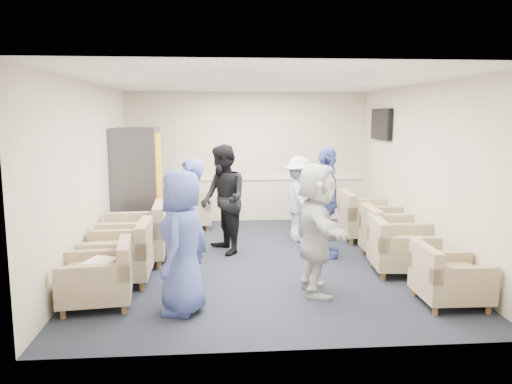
{
  "coord_description": "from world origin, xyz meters",
  "views": [
    {
      "loc": [
        -0.67,
        -7.41,
        2.2
      ],
      "look_at": [
        -0.05,
        0.2,
        1.04
      ],
      "focal_mm": 35.0,
      "sensor_mm": 36.0,
      "label": 1
    }
  ],
  "objects": [
    {
      "name": "floor",
      "position": [
        0.0,
        0.0,
        0.0
      ],
      "size": [
        6.0,
        6.0,
        0.0
      ],
      "primitive_type": "plane",
      "color": "black",
      "rests_on": "ground"
    },
    {
      "name": "ceiling",
      "position": [
        0.0,
        0.0,
        2.7
      ],
      "size": [
        6.0,
        6.0,
        0.0
      ],
      "primitive_type": "plane",
      "rotation": [
        3.14,
        0.0,
        0.0
      ],
      "color": "white",
      "rests_on": "back_wall"
    },
    {
      "name": "back_wall",
      "position": [
        0.0,
        3.0,
        1.35
      ],
      "size": [
        5.0,
        0.02,
        2.7
      ],
      "primitive_type": "cube",
      "color": "beige",
      "rests_on": "floor"
    },
    {
      "name": "front_wall",
      "position": [
        0.0,
        -3.0,
        1.35
      ],
      "size": [
        5.0,
        0.02,
        2.7
      ],
      "primitive_type": "cube",
      "color": "beige",
      "rests_on": "floor"
    },
    {
      "name": "left_wall",
      "position": [
        -2.5,
        0.0,
        1.35
      ],
      "size": [
        0.02,
        6.0,
        2.7
      ],
      "primitive_type": "cube",
      "color": "beige",
      "rests_on": "floor"
    },
    {
      "name": "right_wall",
      "position": [
        2.5,
        0.0,
        1.35
      ],
      "size": [
        0.02,
        6.0,
        2.7
      ],
      "primitive_type": "cube",
      "color": "beige",
      "rests_on": "floor"
    },
    {
      "name": "chair_rail",
      "position": [
        0.0,
        2.98,
        0.9
      ],
      "size": [
        4.98,
        0.04,
        0.06
      ],
      "primitive_type": "cube",
      "color": "white",
      "rests_on": "back_wall"
    },
    {
      "name": "tv",
      "position": [
        2.44,
        1.8,
        2.05
      ],
      "size": [
        0.1,
        1.0,
        0.58
      ],
      "color": "black",
      "rests_on": "right_wall"
    },
    {
      "name": "armchair_left_near",
      "position": [
        -2.02,
        -1.68,
        0.32
      ],
      "size": [
        0.89,
        0.89,
        0.64
      ],
      "rotation": [
        0.0,
        0.0,
        -1.45
      ],
      "color": "#998463",
      "rests_on": "floor"
    },
    {
      "name": "armchair_left_mid",
      "position": [
        -1.93,
        -0.87,
        0.35
      ],
      "size": [
        0.88,
        0.88,
        0.7
      ],
      "rotation": [
        0.0,
        0.0,
        -1.56
      ],
      "color": "#998463",
      "rests_on": "floor"
    },
    {
      "name": "armchair_left_far",
      "position": [
        -1.85,
        0.06,
        0.38
      ],
      "size": [
        1.0,
        1.0,
        0.76
      ],
      "rotation": [
        0.0,
        0.0,
        -1.52
      ],
      "color": "#998463",
      "rests_on": "floor"
    },
    {
      "name": "armchair_right_near",
      "position": [
        2.02,
        -1.98,
        0.3
      ],
      "size": [
        0.77,
        0.77,
        0.61
      ],
      "rotation": [
        0.0,
        0.0,
        1.55
      ],
      "color": "#998463",
      "rests_on": "floor"
    },
    {
      "name": "armchair_right_midnear",
      "position": [
        1.89,
        -0.77,
        0.33
      ],
      "size": [
        0.9,
        0.9,
        0.66
      ],
      "rotation": [
        0.0,
        0.0,
        1.48
      ],
      "color": "#998463",
      "rests_on": "floor"
    },
    {
      "name": "armchair_right_midfar",
      "position": [
        2.0,
        -0.09,
        0.35
      ],
      "size": [
        0.9,
        0.9,
        0.7
      ],
      "rotation": [
        0.0,
        0.0,
        1.54
      ],
      "color": "#998463",
      "rests_on": "floor"
    },
    {
      "name": "armchair_right_far",
      "position": [
        1.98,
        1.15,
        0.37
      ],
      "size": [
        0.97,
        0.97,
        0.74
      ],
      "rotation": [
        0.0,
        0.0,
        1.52
      ],
      "color": "#998463",
      "rests_on": "floor"
    },
    {
      "name": "armchair_corner",
      "position": [
        -1.19,
        2.34,
        0.33
      ],
      "size": [
        0.87,
        0.87,
        0.66
      ],
      "rotation": [
        0.0,
        0.0,
        3.19
      ],
      "color": "#998463",
      "rests_on": "floor"
    },
    {
      "name": "vending_machine",
      "position": [
        -2.09,
        1.7,
        1.0
      ],
      "size": [
        0.81,
        0.95,
        2.0
      ],
      "color": "#48474E",
      "rests_on": "floor"
    },
    {
      "name": "backpack",
      "position": [
        -1.58,
        -0.02,
        0.23
      ],
      "size": [
        0.31,
        0.26,
        0.45
      ],
      "rotation": [
        0.0,
        0.0,
        -0.32
      ],
      "color": "black",
      "rests_on": "floor"
    },
    {
      "name": "pillow",
      "position": [
        -2.03,
        -1.69,
        0.48
      ],
      "size": [
        0.42,
        0.48,
        0.12
      ],
      "primitive_type": "cube",
      "rotation": [
        0.0,
        0.0,
        -1.92
      ],
      "color": "white",
      "rests_on": "armchair_left_near"
    },
    {
      "name": "person_front_left",
      "position": [
        -1.05,
        -1.96,
        0.81
      ],
      "size": [
        0.67,
        0.88,
        1.63
      ],
      "primitive_type": "imported",
      "rotation": [
        0.0,
        0.0,
        -1.78
      ],
      "color": "#4556A7",
      "rests_on": "floor"
    },
    {
      "name": "person_mid_left",
      "position": [
        -1.01,
        -0.97,
        0.83
      ],
      "size": [
        0.42,
        0.62,
        1.66
      ],
      "primitive_type": "imported",
      "rotation": [
        0.0,
        0.0,
        -1.54
      ],
      "color": "#4556A7",
      "rests_on": "floor"
    },
    {
      "name": "person_back_left",
      "position": [
        -0.55,
        0.47,
        0.88
      ],
      "size": [
        0.92,
        1.03,
        1.76
      ],
      "primitive_type": "imported",
      "rotation": [
        0.0,
        0.0,
        -1.22
      ],
      "color": "black",
      "rests_on": "floor"
    },
    {
      "name": "person_back_right",
      "position": [
        0.8,
        1.17,
        0.75
      ],
      "size": [
        0.7,
        1.05,
        1.51
      ],
      "primitive_type": "imported",
      "rotation": [
        0.0,
        0.0,
        1.72
      ],
      "color": "white",
      "rests_on": "floor"
    },
    {
      "name": "person_mid_right",
      "position": [
        1.05,
        0.15,
        0.87
      ],
      "size": [
        0.69,
        1.09,
        1.74
      ],
      "primitive_type": "imported",
      "rotation": [
        0.0,
        0.0,
        1.29
      ],
      "color": "#4556A7",
      "rests_on": "floor"
    },
    {
      "name": "person_front_right",
      "position": [
        0.57,
        -1.47,
        0.82
      ],
      "size": [
        0.49,
        1.52,
        1.64
      ],
      "primitive_type": "imported",
      "rotation": [
        0.0,
        0.0,
        1.57
      ],
      "color": "silver",
      "rests_on": "floor"
    }
  ]
}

